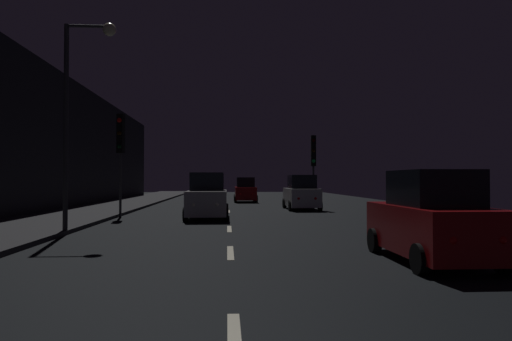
{
  "coord_description": "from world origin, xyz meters",
  "views": [
    {
      "loc": [
        -0.09,
        -2.21,
        1.82
      ],
      "look_at": [
        0.82,
        12.31,
        2.11
      ],
      "focal_mm": 32.61,
      "sensor_mm": 36.0,
      "label": 1
    }
  ],
  "objects_px": {
    "traffic_light_far_left": "(121,142)",
    "car_approaching_headlights": "(207,198)",
    "car_distant_taillights": "(245,191)",
    "car_parked_right_near": "(431,220)",
    "traffic_light_far_right": "(313,156)",
    "car_parked_right_far": "(301,194)",
    "streetlamp_overhead": "(80,93)"
  },
  "relations": [
    {
      "from": "car_approaching_headlights",
      "to": "car_distant_taillights",
      "type": "xyz_separation_m",
      "value": [
        2.41,
        16.04,
        -0.06
      ]
    },
    {
      "from": "traffic_light_far_left",
      "to": "traffic_light_far_right",
      "type": "height_order",
      "value": "traffic_light_far_left"
    },
    {
      "from": "streetlamp_overhead",
      "to": "car_approaching_headlights",
      "type": "distance_m",
      "value": 8.12
    },
    {
      "from": "traffic_light_far_left",
      "to": "car_parked_right_near",
      "type": "bearing_deg",
      "value": 47.05
    },
    {
      "from": "car_distant_taillights",
      "to": "streetlamp_overhead",
      "type": "bearing_deg",
      "value": 163.86
    },
    {
      "from": "car_approaching_headlights",
      "to": "car_parked_right_far",
      "type": "relative_size",
      "value": 1.02
    },
    {
      "from": "car_parked_right_far",
      "to": "car_parked_right_near",
      "type": "distance_m",
      "value": 18.02
    },
    {
      "from": "car_distant_taillights",
      "to": "car_parked_right_far",
      "type": "distance_m",
      "value": 10.21
    },
    {
      "from": "traffic_light_far_right",
      "to": "car_parked_right_far",
      "type": "distance_m",
      "value": 2.47
    },
    {
      "from": "traffic_light_far_left",
      "to": "car_parked_right_near",
      "type": "relative_size",
      "value": 1.24
    },
    {
      "from": "car_parked_right_near",
      "to": "car_parked_right_far",
      "type": "bearing_deg",
      "value": 0.0
    },
    {
      "from": "traffic_light_far_left",
      "to": "streetlamp_overhead",
      "type": "relative_size",
      "value": 0.71
    },
    {
      "from": "car_distant_taillights",
      "to": "car_parked_right_near",
      "type": "bearing_deg",
      "value": -173.76
    },
    {
      "from": "traffic_light_far_right",
      "to": "car_distant_taillights",
      "type": "bearing_deg",
      "value": -152.82
    },
    {
      "from": "traffic_light_far_right",
      "to": "car_parked_right_near",
      "type": "bearing_deg",
      "value": 2.65
    },
    {
      "from": "traffic_light_far_left",
      "to": "car_distant_taillights",
      "type": "relative_size",
      "value": 1.26
    },
    {
      "from": "traffic_light_far_right",
      "to": "car_approaching_headlights",
      "type": "xyz_separation_m",
      "value": [
        -6.24,
        -6.57,
        -2.3
      ]
    },
    {
      "from": "car_approaching_headlights",
      "to": "car_parked_right_far",
      "type": "distance_m",
      "value": 8.32
    },
    {
      "from": "car_distant_taillights",
      "to": "traffic_light_far_left",
      "type": "bearing_deg",
      "value": 156.09
    },
    {
      "from": "traffic_light_far_left",
      "to": "car_parked_right_far",
      "type": "relative_size",
      "value": 1.2
    },
    {
      "from": "car_distant_taillights",
      "to": "car_parked_right_far",
      "type": "height_order",
      "value": "car_parked_right_far"
    },
    {
      "from": "traffic_light_far_left",
      "to": "car_approaching_headlights",
      "type": "xyz_separation_m",
      "value": [
        4.24,
        -1.04,
        -2.67
      ]
    },
    {
      "from": "car_approaching_headlights",
      "to": "car_parked_right_far",
      "type": "height_order",
      "value": "car_approaching_headlights"
    },
    {
      "from": "car_distant_taillights",
      "to": "traffic_light_far_right",
      "type": "bearing_deg",
      "value": -157.96
    },
    {
      "from": "car_parked_right_far",
      "to": "traffic_light_far_left",
      "type": "bearing_deg",
      "value": 118.46
    },
    {
      "from": "traffic_light_far_left",
      "to": "car_parked_right_far",
      "type": "height_order",
      "value": "traffic_light_far_left"
    },
    {
      "from": "traffic_light_far_left",
      "to": "car_distant_taillights",
      "type": "height_order",
      "value": "traffic_light_far_left"
    },
    {
      "from": "car_approaching_headlights",
      "to": "car_parked_right_near",
      "type": "bearing_deg",
      "value": 24.9
    },
    {
      "from": "streetlamp_overhead",
      "to": "car_approaching_headlights",
      "type": "xyz_separation_m",
      "value": [
        3.97,
        6.02,
        -3.72
      ]
    },
    {
      "from": "traffic_light_far_left",
      "to": "car_distant_taillights",
      "type": "bearing_deg",
      "value": 165.96
    },
    {
      "from": "traffic_light_far_right",
      "to": "car_parked_right_near",
      "type": "height_order",
      "value": "traffic_light_far_right"
    },
    {
      "from": "car_approaching_headlights",
      "to": "car_distant_taillights",
      "type": "distance_m",
      "value": 16.22
    }
  ]
}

